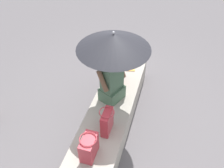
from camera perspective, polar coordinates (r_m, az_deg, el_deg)
ground_plane at (r=3.88m, az=0.02°, el=-9.12°), size 14.00×14.00×0.00m
stone_bench at (r=3.72m, az=0.02°, el=-7.09°), size 2.64×0.62×0.42m
person_seated at (r=3.39m, az=-0.02°, el=1.19°), size 0.51×0.40×0.90m
parasol at (r=3.00m, az=0.39°, el=10.46°), size 0.99×0.99×1.18m
handbag_black at (r=3.10m, az=-1.25°, el=-9.21°), size 0.27×0.20×0.38m
tote_bag_canvas at (r=3.87m, az=1.01°, el=3.02°), size 0.27×0.20×0.35m
shoulder_bag_spare at (r=2.91m, az=-5.69°, el=-15.16°), size 0.28×0.21×0.33m
magazine at (r=4.28m, az=4.24°, el=4.39°), size 0.32×0.26×0.01m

